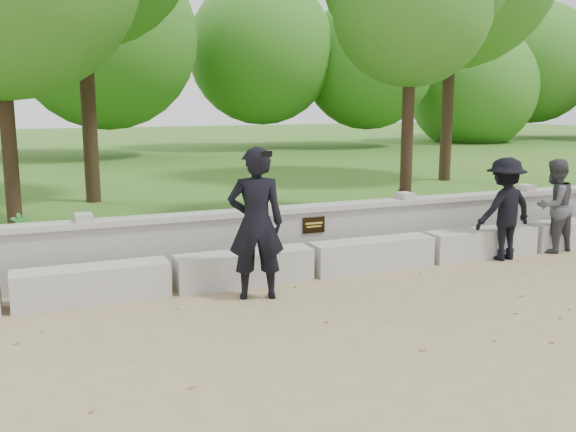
{
  "coord_description": "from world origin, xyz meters",
  "views": [
    {
      "loc": [
        -3.7,
        -6.15,
        2.51
      ],
      "look_at": [
        -0.56,
        1.41,
        1.0
      ],
      "focal_mm": 40.0,
      "sensor_mm": 36.0,
      "label": 1
    }
  ],
  "objects": [
    {
      "name": "parapet_wall",
      "position": [
        0.0,
        2.6,
        0.46
      ],
      "size": [
        12.5,
        0.35,
        0.9
      ],
      "color": "#AEABA4",
      "rests_on": "ground"
    },
    {
      "name": "concrete_bench",
      "position": [
        0.0,
        1.9,
        0.22
      ],
      "size": [
        11.9,
        0.45,
        0.45
      ],
      "color": "#B9B6AE",
      "rests_on": "ground"
    },
    {
      "name": "shrub_b",
      "position": [
        2.9,
        4.06,
        0.54
      ],
      "size": [
        0.36,
        0.39,
        0.58
      ],
      "primitive_type": "imported",
      "rotation": [
        0.0,
        0.0,
        1.96
      ],
      "color": "#256D28",
      "rests_on": "lawn"
    },
    {
      "name": "visitor_left",
      "position": [
        4.3,
        1.74,
        0.77
      ],
      "size": [
        0.84,
        0.7,
        1.54
      ],
      "color": "#424147",
      "rests_on": "ground"
    },
    {
      "name": "man_main",
      "position": [
        -1.06,
        1.26,
        0.96
      ],
      "size": [
        0.8,
        0.73,
        1.93
      ],
      "color": "black",
      "rests_on": "ground"
    },
    {
      "name": "ground",
      "position": [
        0.0,
        0.0,
        0.0
      ],
      "size": [
        80.0,
        80.0,
        0.0
      ],
      "primitive_type": "plane",
      "color": "#9C885F",
      "rests_on": "ground"
    },
    {
      "name": "shrub_a",
      "position": [
        -3.8,
        4.28,
        0.52
      ],
      "size": [
        0.33,
        0.27,
        0.53
      ],
      "primitive_type": "imported",
      "rotation": [
        0.0,
        0.0,
        0.35
      ],
      "color": "#256D28",
      "rests_on": "lawn"
    },
    {
      "name": "visitor_mid",
      "position": [
        3.21,
        1.65,
        0.8
      ],
      "size": [
        1.08,
        0.68,
        1.61
      ],
      "color": "black",
      "rests_on": "ground"
    },
    {
      "name": "lawn",
      "position": [
        0.0,
        14.0,
        0.12
      ],
      "size": [
        40.0,
        22.0,
        0.25
      ],
      "primitive_type": "cube",
      "color": "#37641C",
      "rests_on": "ground"
    }
  ]
}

